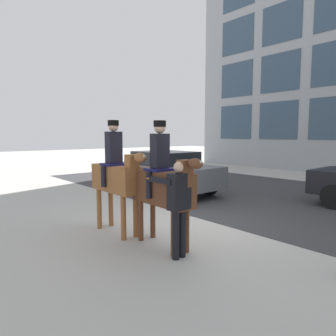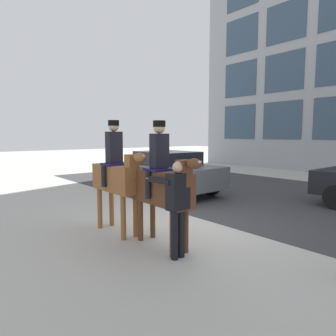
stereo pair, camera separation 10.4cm
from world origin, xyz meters
name	(u,v)px [view 1 (the left image)]	position (x,y,z in m)	size (l,w,h in m)	color
ground_plane	(190,223)	(0.00, 0.00, 0.00)	(80.00, 80.00, 0.00)	#B2AFA8
road_surface	(285,197)	(0.00, 4.75, 0.00)	(22.46, 8.50, 0.01)	#38383A
mounted_horse_lead	(117,175)	(-0.54, -1.73, 1.30)	(1.89, 0.65, 2.50)	brown
mounted_horse_companion	(163,184)	(0.76, -1.49, 1.24)	(1.89, 0.65, 2.45)	#59331E
pedestrian_bystander	(178,202)	(1.36, -1.64, 1.02)	(0.82, 0.46, 1.73)	black
street_car_near_lane	(167,171)	(-3.38, 2.14, 0.82)	(4.17, 2.06, 1.58)	#51565B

